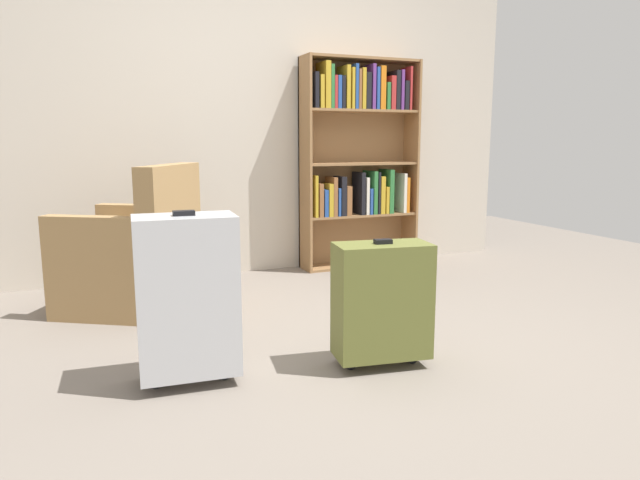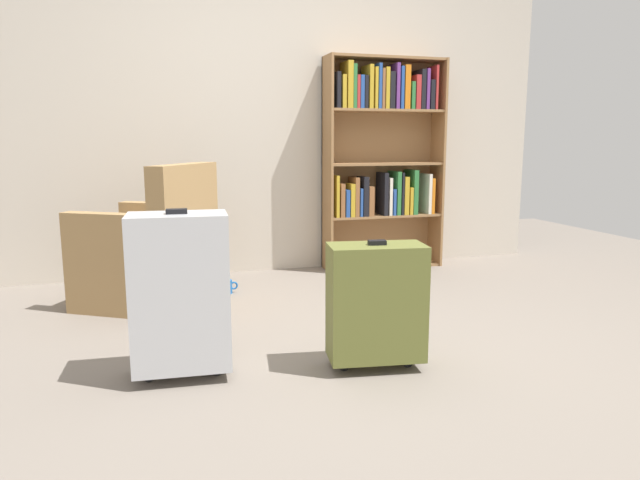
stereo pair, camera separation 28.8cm
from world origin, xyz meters
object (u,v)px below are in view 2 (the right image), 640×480
Objects in this scene: armchair at (152,255)px; bookshelf at (382,152)px; mug at (227,287)px; suitcase_silver at (180,292)px; suitcase_olive at (376,302)px.

bookshelf is at bearing 18.17° from armchair.
mug is at bearing 11.03° from armchair.
bookshelf is 2.61m from suitcase_silver.
bookshelf is at bearing 66.92° from suitcase_olive.
armchair is at bearing 95.02° from suitcase_silver.
bookshelf reaches higher than suitcase_olive.
suitcase_silver is (0.11, -1.27, 0.08)m from armchair.
bookshelf is 2.81× the size of suitcase_olive.
suitcase_olive is at bearing -55.53° from armchair.
armchair is 1.27× the size of suitcase_silver.
suitcase_olive is at bearing -113.08° from bookshelf.
mug is (0.49, 0.09, -0.27)m from armchair.
suitcase_silver reaches higher than mug.
bookshelf reaches higher than suitcase_silver.
suitcase_olive is at bearing -72.10° from mug.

